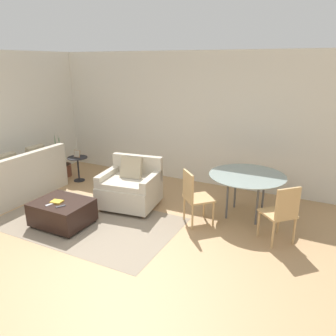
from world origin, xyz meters
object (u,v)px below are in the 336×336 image
object	(u,v)px
dining_table	(247,179)
tv_remote_secondary	(60,206)
tv_remote_primary	(50,204)
book_stack	(57,202)
dining_chair_near_right	(282,211)
potted_plant	(62,168)
couch	(20,180)
armchair	(130,187)
side_table	(78,164)
dining_chair_near_left	(194,194)
picture_frame	(77,154)
ottoman	(62,212)

from	to	relation	value
dining_table	tv_remote_secondary	bearing A→B (deg)	-143.25
tv_remote_primary	tv_remote_secondary	xyz separation A→B (m)	(0.20, 0.02, 0.00)
book_stack	dining_chair_near_right	xyz separation A→B (m)	(3.27, 1.04, 0.10)
tv_remote_secondary	potted_plant	size ratio (longest dim) A/B	0.15
couch	dining_table	distance (m)	4.35
armchair	side_table	size ratio (longest dim) A/B	1.99
tv_remote_primary	dining_chair_near_right	xyz separation A→B (m)	(3.29, 1.15, 0.10)
dining_chair_near_left	picture_frame	bearing A→B (deg)	166.41
ottoman	picture_frame	bearing A→B (deg)	124.31
side_table	picture_frame	world-z (taller)	picture_frame
book_stack	picture_frame	bearing A→B (deg)	122.57
couch	potted_plant	size ratio (longest dim) A/B	1.66
couch	book_stack	distance (m)	1.73
side_table	dining_table	bearing A→B (deg)	-0.97
ottoman	book_stack	size ratio (longest dim) A/B	4.35
potted_plant	side_table	distance (m)	0.61
tv_remote_secondary	book_stack	bearing A→B (deg)	150.88
ottoman	couch	bearing A→B (deg)	160.60
potted_plant	side_table	world-z (taller)	potted_plant
tv_remote_secondary	side_table	world-z (taller)	side_table
tv_remote_secondary	side_table	xyz separation A→B (m)	(-1.30, 1.87, -0.03)
book_stack	dining_table	xyz separation A→B (m)	(2.59, 1.72, 0.25)
ottoman	book_stack	world-z (taller)	book_stack
armchair	tv_remote_primary	bearing A→B (deg)	-116.60
ottoman	dining_table	size ratio (longest dim) A/B	0.69
picture_frame	dining_chair_near_right	xyz separation A→B (m)	(4.40, -0.74, -0.11)
side_table	dining_chair_near_right	size ratio (longest dim) A/B	0.60
armchair	book_stack	distance (m)	1.33
couch	dining_chair_near_right	xyz separation A→B (m)	(4.87, 0.40, 0.20)
couch	dining_chair_near_left	xyz separation A→B (m)	(3.52, 0.40, 0.20)
dining_table	dining_chair_near_left	bearing A→B (deg)	-135.00
book_stack	tv_remote_primary	bearing A→B (deg)	-104.29
book_stack	side_table	size ratio (longest dim) A/B	0.37
ottoman	armchair	bearing A→B (deg)	62.61
dining_table	potted_plant	bearing A→B (deg)	178.07
ottoman	potted_plant	xyz separation A→B (m)	(-1.75, 1.80, -0.03)
ottoman	dining_chair_near_left	world-z (taller)	dining_chair_near_left
tv_remote_secondary	potted_plant	distance (m)	2.72
armchair	side_table	distance (m)	1.85
couch	side_table	world-z (taller)	couch
picture_frame	dining_chair_near_right	world-z (taller)	dining_chair_near_right
couch	ottoman	distance (m)	1.75
tv_remote_primary	dining_chair_near_left	distance (m)	2.26
armchair	book_stack	xyz separation A→B (m)	(-0.62, -1.18, 0.06)
couch	tv_remote_primary	world-z (taller)	couch
tv_remote_primary	couch	bearing A→B (deg)	154.54
dining_chair_near_left	potted_plant	bearing A→B (deg)	167.28
tv_remote_primary	picture_frame	bearing A→B (deg)	120.33
book_stack	dining_chair_near_right	world-z (taller)	dining_chair_near_right
potted_plant	dining_chair_near_right	xyz separation A→B (m)	(4.98, -0.82, 0.33)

